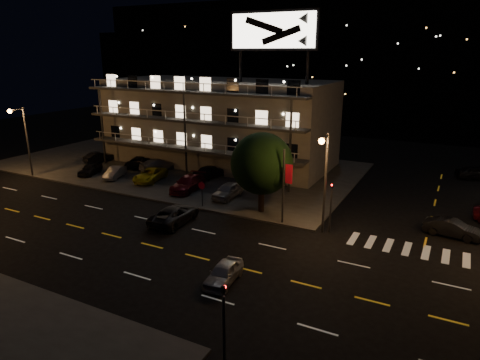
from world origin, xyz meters
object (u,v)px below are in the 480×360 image
at_px(lot_car_2, 150,175).
at_px(lot_car_7, 158,164).
at_px(road_car_west, 174,215).
at_px(side_car_0, 452,228).
at_px(tree, 261,165).
at_px(lot_car_4, 228,190).
at_px(road_car_east, 224,273).

distance_m(lot_car_2, lot_car_7, 4.52).
xyz_separation_m(lot_car_2, road_car_west, (9.34, -8.41, -0.09)).
bearing_deg(lot_car_2, side_car_0, -10.99).
bearing_deg(tree, lot_car_2, 169.08).
distance_m(lot_car_4, road_car_east, 15.77).
xyz_separation_m(side_car_0, road_car_east, (-12.36, -14.21, -0.05)).
relative_size(lot_car_4, side_car_0, 1.00).
height_order(tree, road_car_west, tree).
height_order(road_car_east, road_car_west, road_car_west).
height_order(lot_car_4, lot_car_7, lot_car_4).
bearing_deg(side_car_0, lot_car_4, 98.06).
height_order(side_car_0, road_car_west, road_car_west).
bearing_deg(lot_car_7, lot_car_2, 140.71).
relative_size(lot_car_4, lot_car_7, 0.89).
xyz_separation_m(side_car_0, road_car_west, (-20.81, -7.73, 0.04)).
height_order(lot_car_2, road_car_east, lot_car_2).
xyz_separation_m(lot_car_7, side_car_0, (32.14, -4.73, -0.15)).
bearing_deg(tree, lot_car_4, 157.01).
bearing_deg(lot_car_4, road_car_east, -61.36).
xyz_separation_m(lot_car_2, lot_car_4, (10.35, -0.98, 0.04)).
bearing_deg(lot_car_4, road_car_west, -97.27).
relative_size(tree, lot_car_2, 1.48).
relative_size(road_car_east, road_car_west, 0.71).
height_order(tree, lot_car_7, tree).
distance_m(road_car_east, road_car_west, 10.65).
xyz_separation_m(lot_car_2, lot_car_7, (-1.99, 4.05, 0.01)).
height_order(side_car_0, road_car_east, side_car_0).
distance_m(lot_car_4, side_car_0, 19.80).
xyz_separation_m(lot_car_4, lot_car_7, (-12.35, 5.03, -0.03)).
height_order(lot_car_7, road_car_west, lot_car_7).
bearing_deg(road_car_east, tree, 99.22).
bearing_deg(lot_car_7, road_car_west, 156.81).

